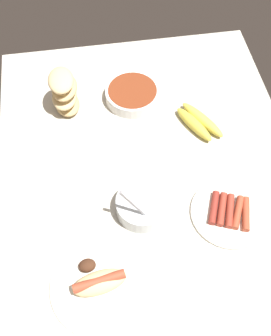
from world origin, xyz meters
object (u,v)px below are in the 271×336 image
object	(u,v)px
bread_stack	(64,92)
bowl_chili	(132,94)
bowl_coleslaw	(142,205)
plate_sausages	(229,212)
plate_hotdog_assembled	(99,284)
banana_bunch	(198,122)

from	to	relation	value
bread_stack	bowl_chili	bearing A→B (deg)	91.16
bowl_chili	bowl_coleslaw	distance (cm)	41.72
bowl_chili	bread_stack	distance (cm)	22.43
bowl_chili	plate_sausages	distance (cm)	50.73
plate_hotdog_assembled	bowl_chili	bearing A→B (deg)	163.95
bread_stack	bowl_coleslaw	bearing A→B (deg)	24.10
bowl_coleslaw	plate_hotdog_assembled	bearing A→B (deg)	-35.93
plate_hotdog_assembled	bowl_coleslaw	bearing A→B (deg)	144.07
bread_stack	banana_bunch	distance (cm)	43.59
bowl_chili	plate_hotdog_assembled	size ratio (longest dim) A/B	0.71
bowl_chili	bowl_coleslaw	xyz separation A→B (cm)	(41.56, -3.49, 0.69)
bowl_coleslaw	banana_bunch	world-z (taller)	bowl_coleslaw
bowl_chili	plate_hotdog_assembled	xyz separation A→B (cm)	(60.93, -17.52, -0.63)
bowl_coleslaw	plate_hotdog_assembled	size ratio (longest dim) A/B	0.61
bread_stack	plate_hotdog_assembled	size ratio (longest dim) A/B	0.57
plate_sausages	bowl_coleslaw	world-z (taller)	bowl_coleslaw
bowl_chili	bread_stack	bearing A→B (deg)	-88.84
bread_stack	plate_hotdog_assembled	distance (cm)	60.89
bread_stack	bowl_coleslaw	xyz separation A→B (cm)	(41.12, 18.40, -4.17)
plate_sausages	plate_hotdog_assembled	size ratio (longest dim) A/B	0.84
plate_sausages	bread_stack	distance (cm)	62.73
bread_stack	banana_bunch	xyz separation A→B (cm)	(14.00, 40.91, -5.45)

